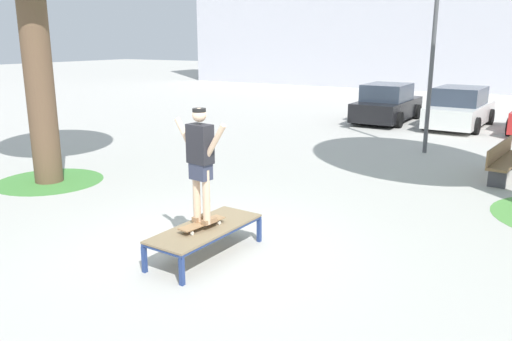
% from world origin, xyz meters
% --- Properties ---
extents(ground_plane, '(120.00, 120.00, 0.00)m').
position_xyz_m(ground_plane, '(0.00, 0.00, 0.00)').
color(ground_plane, '#B7B5AD').
extents(skate_box, '(0.89, 1.95, 0.46)m').
position_xyz_m(skate_box, '(0.15, -0.32, 0.41)').
color(skate_box, navy).
rests_on(skate_box, ground).
extents(skateboard, '(0.33, 0.82, 0.09)m').
position_xyz_m(skateboard, '(0.15, -0.39, 0.54)').
color(skateboard, '#9E754C').
rests_on(skateboard, skate_box).
extents(skater, '(1.00, 0.33, 1.69)m').
position_xyz_m(skater, '(0.15, -0.39, 1.53)').
color(skater, beige).
rests_on(skater, skateboard).
extents(grass_patch_near_left, '(2.40, 2.40, 0.01)m').
position_xyz_m(grass_patch_near_left, '(-5.44, 1.30, 0.00)').
color(grass_patch_near_left, '#47893D').
rests_on(grass_patch_near_left, ground).
extents(car_black, '(1.98, 4.23, 1.50)m').
position_xyz_m(car_black, '(-1.32, 14.06, 0.69)').
color(car_black, black).
rests_on(car_black, ground).
extents(car_white, '(2.12, 4.30, 1.50)m').
position_xyz_m(car_white, '(1.42, 14.04, 0.69)').
color(car_white, silver).
rests_on(car_white, ground).
extents(park_bench, '(0.72, 2.43, 0.83)m').
position_xyz_m(park_bench, '(3.59, 6.90, 0.45)').
color(park_bench, brown).
rests_on(park_bench, ground).
extents(light_post, '(0.36, 0.36, 5.83)m').
position_xyz_m(light_post, '(1.34, 8.87, 3.83)').
color(light_post, '#4C4C51').
rests_on(light_post, ground).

